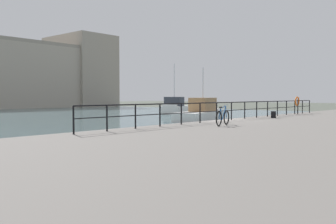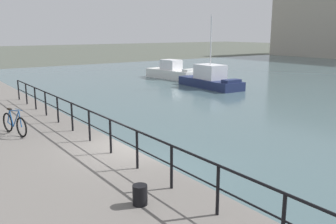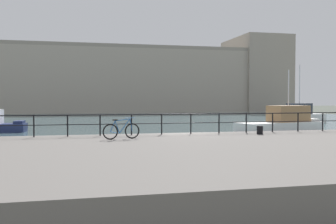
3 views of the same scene
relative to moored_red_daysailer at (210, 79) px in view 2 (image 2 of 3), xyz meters
The scene contains 6 objects.
ground_plane 20.13m from the moored_red_daysailer, 49.14° to the right, with size 240.00×240.00×0.00m, color #4C5147.
moored_red_daysailer is the anchor object (origin of this frame).
moored_blue_motorboat 6.80m from the moored_red_daysailer, behind, with size 6.13×2.66×1.87m.
quay_railing 21.36m from the moored_red_daysailer, 48.45° to the right, with size 23.71×0.07×1.08m.
parked_bicycle 20.23m from the moored_red_daysailer, 61.98° to the right, with size 1.74×0.45×0.98m.
mooring_bollard 23.92m from the moored_red_daysailer, 45.34° to the right, with size 0.32×0.32×0.44m, color black.
Camera 2 is at (9.91, -5.49, 4.62)m, focal length 39.25 mm.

